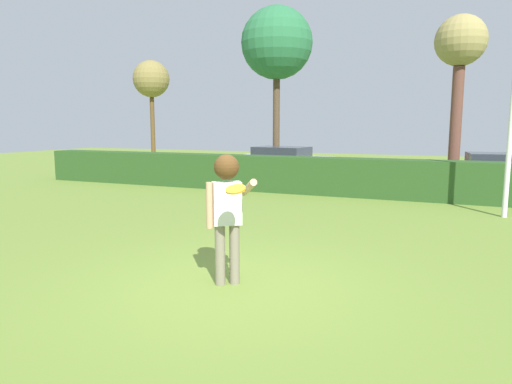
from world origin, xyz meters
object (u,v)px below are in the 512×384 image
(parked_car_silver, at_px, (503,170))
(bare_elm_tree, at_px, (151,80))
(frisbee, at_px, (236,189))
(person, at_px, (227,202))
(parked_car_white, at_px, (282,160))
(willow_tree, at_px, (460,49))
(oak_tree, at_px, (277,44))

(parked_car_silver, relative_size, bare_elm_tree, 0.75)
(frisbee, bearing_deg, bare_elm_tree, 128.04)
(person, bearing_deg, frisbee, -54.23)
(parked_car_white, relative_size, bare_elm_tree, 0.76)
(frisbee, height_order, parked_car_white, frisbee)
(parked_car_white, bearing_deg, person, -73.01)
(bare_elm_tree, bearing_deg, parked_car_white, -21.67)
(frisbee, relative_size, parked_car_silver, 0.06)
(bare_elm_tree, bearing_deg, willow_tree, -10.72)
(parked_car_silver, bearing_deg, parked_car_white, 170.02)
(oak_tree, bearing_deg, parked_car_white, -63.99)
(parked_car_silver, bearing_deg, person, -109.89)
(frisbee, bearing_deg, oak_tree, 109.05)
(bare_elm_tree, distance_m, willow_tree, 16.43)
(frisbee, bearing_deg, willow_tree, 80.72)
(person, xyz_separation_m, oak_tree, (-5.21, 15.67, 4.82))
(parked_car_white, height_order, parked_car_silver, same)
(person, xyz_separation_m, parked_car_white, (-4.08, 13.37, -0.45))
(frisbee, distance_m, willow_tree, 15.16)
(willow_tree, distance_m, oak_tree, 8.21)
(person, bearing_deg, parked_car_silver, 70.11)
(person, relative_size, bare_elm_tree, 0.31)
(person, bearing_deg, willow_tree, 78.83)
(willow_tree, height_order, oak_tree, oak_tree)
(parked_car_white, xyz_separation_m, willow_tree, (6.85, 0.64, 4.29))
(person, height_order, bare_elm_tree, bare_elm_tree)
(bare_elm_tree, xyz_separation_m, oak_tree, (8.17, -1.39, 1.24))
(parked_car_silver, height_order, oak_tree, oak_tree)
(willow_tree, bearing_deg, parked_car_silver, -53.95)
(person, xyz_separation_m, bare_elm_tree, (-13.38, 17.06, 3.58))
(willow_tree, relative_size, oak_tree, 0.81)
(oak_tree, bearing_deg, bare_elm_tree, 170.38)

